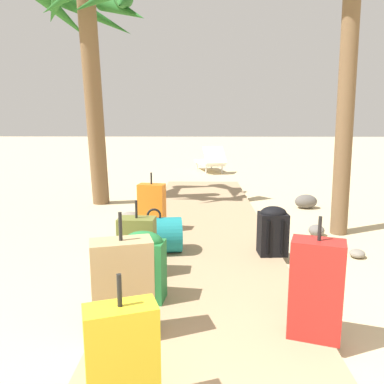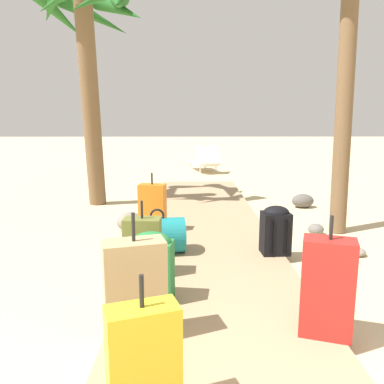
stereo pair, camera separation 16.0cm
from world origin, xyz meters
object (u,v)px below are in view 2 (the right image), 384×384
at_px(lounge_chair, 204,161).
at_px(suitcase_orange, 152,208).
at_px(suitcase_yellow, 143,363).
at_px(suitcase_red, 327,288).
at_px(suitcase_tan, 135,291).
at_px(palm_tree_near_left, 88,26).
at_px(backpack_green, 152,265).
at_px(suitcase_olive, 143,247).
at_px(duffel_bag_teal, 157,235).
at_px(backpack_black, 276,229).

bearing_deg(lounge_chair, suitcase_orange, -98.38).
xyz_separation_m(suitcase_yellow, suitcase_red, (1.18, 0.76, 0.05)).
xyz_separation_m(suitcase_tan, palm_tree_near_left, (-1.34, 4.54, 2.68)).
height_order(backpack_green, suitcase_orange, suitcase_orange).
relative_size(suitcase_tan, suitcase_olive, 1.21).
height_order(backpack_green, suitcase_tan, suitcase_tan).
relative_size(suitcase_yellow, backpack_green, 1.29).
relative_size(suitcase_orange, duffel_bag_teal, 1.20).
relative_size(backpack_black, suitcase_tan, 0.61).
relative_size(suitcase_yellow, duffel_bag_teal, 1.16).
relative_size(suitcase_red, suitcase_olive, 1.17).
bearing_deg(suitcase_red, duffel_bag_teal, 127.50).
distance_m(backpack_black, palm_tree_near_left, 4.76).
bearing_deg(suitcase_orange, lounge_chair, 81.62).
bearing_deg(palm_tree_near_left, suitcase_red, -59.38).
distance_m(backpack_green, suitcase_tan, 0.59).
bearing_deg(suitcase_red, backpack_black, 89.48).
distance_m(duffel_bag_teal, lounge_chair, 7.40).
bearing_deg(suitcase_red, suitcase_olive, 142.75).
height_order(backpack_green, duffel_bag_teal, backpack_green).
distance_m(suitcase_tan, duffel_bag_teal, 1.76).
xyz_separation_m(backpack_green, suitcase_orange, (-0.18, 2.04, 0.01)).
height_order(suitcase_tan, lounge_chair, suitcase_tan).
height_order(suitcase_olive, lounge_chair, suitcase_olive).
bearing_deg(suitcase_tan, duffel_bag_teal, 89.67).
bearing_deg(backpack_green, duffel_bag_teal, 92.57).
height_order(suitcase_orange, suitcase_olive, suitcase_orange).
bearing_deg(suitcase_orange, suitcase_red, -60.76).
distance_m(backpack_green, backpack_black, 1.70).
xyz_separation_m(backpack_black, lounge_chair, (-0.50, 7.40, -0.04)).
relative_size(suitcase_yellow, suitcase_red, 0.89).
distance_m(suitcase_olive, palm_tree_near_left, 4.57).
distance_m(backpack_green, palm_tree_near_left, 5.00).
height_order(duffel_bag_teal, lounge_chair, lounge_chair).
bearing_deg(suitcase_tan, suitcase_orange, 92.65).
relative_size(backpack_green, backpack_black, 1.08).
bearing_deg(suitcase_tan, backpack_green, 83.85).
distance_m(suitcase_red, lounge_chair, 9.08).
distance_m(backpack_green, suitcase_red, 1.36).
relative_size(suitcase_orange, suitcase_red, 0.92).
bearing_deg(suitcase_olive, backpack_green, -75.05).
relative_size(duffel_bag_teal, palm_tree_near_left, 0.16).
relative_size(suitcase_red, backpack_black, 1.57).
relative_size(suitcase_olive, lounge_chair, 0.45).
bearing_deg(palm_tree_near_left, backpack_black, -46.58).
xyz_separation_m(suitcase_red, duffel_bag_teal, (-1.31, 1.71, -0.15)).
distance_m(suitcase_olive, lounge_chair, 8.05).
bearing_deg(lounge_chair, suitcase_red, -86.94).
distance_m(backpack_green, lounge_chair, 8.57).
bearing_deg(suitcase_yellow, backpack_black, 63.71).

